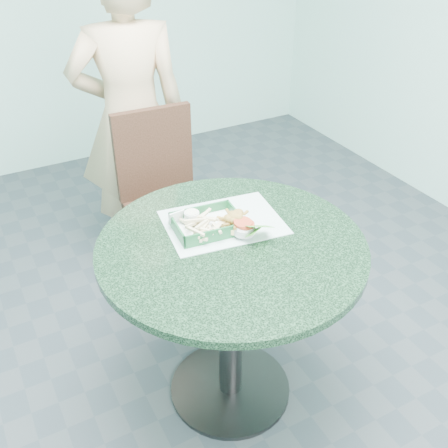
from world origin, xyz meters
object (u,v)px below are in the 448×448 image
diner_person (130,108)px  crab_sandwich (234,222)px  food_basket (208,230)px  sauce_ramekin (191,221)px  dining_chair (163,191)px  cafe_table (231,284)px

diner_person → crab_sandwich: 1.07m
food_basket → crab_sandwich: bearing=-25.1°
diner_person → food_basket: diner_person is taller
food_basket → sauce_ramekin: bearing=138.0°
dining_chair → sauce_ramekin: (-0.16, -0.69, 0.27)m
crab_sandwich → sauce_ramekin: crab_sandwich is taller
dining_chair → crab_sandwich: bearing=-89.5°
diner_person → dining_chair: bearing=107.1°
dining_chair → food_basket: (-0.12, -0.73, 0.23)m
food_basket → cafe_table: bearing=-71.5°
cafe_table → dining_chair: 0.84m
cafe_table → diner_person: (0.05, 1.14, 0.29)m
sauce_ramekin → diner_person: bearing=82.5°
food_basket → sauce_ramekin: sauce_ramekin is taller
sauce_ramekin → cafe_table: bearing=-61.6°
crab_sandwich → dining_chair: bearing=87.8°
cafe_table → sauce_ramekin: sauce_ramekin is taller
cafe_table → diner_person: bearing=87.6°
cafe_table → crab_sandwich: bearing=54.9°
crab_sandwich → diner_person: bearing=90.1°
dining_chair → sauce_ramekin: size_ratio=16.89×
food_basket → crab_sandwich: size_ratio=2.11×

